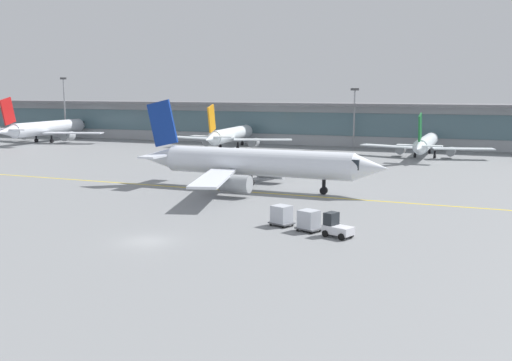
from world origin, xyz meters
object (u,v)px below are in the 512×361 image
object	(u,v)px
gate_airplane_0	(48,128)
apron_light_mast_1	(354,115)
apron_light_mast_0	(65,106)
gate_airplane_2	(426,143)
cargo_dolly_lead	(309,220)
baggage_tug	(336,227)
gate_airplane_1	(231,135)
cargo_dolly_trailing	(282,215)
taxiing_regional_jet	(255,163)

from	to	relation	value
gate_airplane_0	apron_light_mast_1	bearing A→B (deg)	-82.65
gate_airplane_0	apron_light_mast_0	size ratio (longest dim) A/B	2.12
gate_airplane_2	cargo_dolly_lead	distance (m)	65.34
apron_light_mast_0	baggage_tug	bearing A→B (deg)	-40.49
gate_airplane_1	gate_airplane_2	bearing A→B (deg)	-97.38
gate_airplane_1	apron_light_mast_1	distance (m)	26.95
cargo_dolly_trailing	apron_light_mast_0	distance (m)	111.73
gate_airplane_2	cargo_dolly_trailing	size ratio (longest dim) A/B	10.34
baggage_tug	apron_light_mast_0	bearing A→B (deg)	161.34
cargo_dolly_trailing	gate_airplane_1	bearing A→B (deg)	138.95
gate_airplane_2	gate_airplane_0	bearing A→B (deg)	90.20
apron_light_mast_0	taxiing_regional_jet	bearing A→B (deg)	-37.01
cargo_dolly_lead	cargo_dolly_trailing	world-z (taller)	same
gate_airplane_1	apron_light_mast_0	world-z (taller)	apron_light_mast_0
cargo_dolly_lead	apron_light_mast_1	distance (m)	79.06
gate_airplane_1	cargo_dolly_lead	size ratio (longest dim) A/B	11.61
taxiing_regional_jet	apron_light_mast_0	xyz separation A→B (m)	(-73.73, 55.58, 5.08)
gate_airplane_1	cargo_dolly_lead	xyz separation A→B (m)	(36.85, -67.27, -1.88)
apron_light_mast_0	cargo_dolly_trailing	bearing A→B (deg)	-41.51
cargo_dolly_lead	apron_light_mast_1	size ratio (longest dim) A/B	0.20
gate_airplane_2	baggage_tug	world-z (taller)	gate_airplane_2
baggage_tug	apron_light_mast_0	world-z (taller)	apron_light_mast_0
gate_airplane_0	cargo_dolly_lead	world-z (taller)	gate_airplane_0
cargo_dolly_lead	apron_light_mast_1	world-z (taller)	apron_light_mast_1
gate_airplane_1	cargo_dolly_lead	world-z (taller)	gate_airplane_1
taxiing_regional_jet	cargo_dolly_trailing	xyz separation A→B (m)	(9.75, -18.30, -2.36)
gate_airplane_1	cargo_dolly_lead	distance (m)	76.73
baggage_tug	cargo_dolly_trailing	distance (m)	6.25
gate_airplane_2	apron_light_mast_0	bearing A→B (deg)	84.54
gate_airplane_0	apron_light_mast_0	distance (m)	10.54
taxiing_regional_jet	apron_light_mast_1	bearing A→B (deg)	90.96
taxiing_regional_jet	cargo_dolly_lead	size ratio (longest dim) A/B	13.50
gate_airplane_1	cargo_dolly_trailing	size ratio (longest dim) A/B	11.61
gate_airplane_2	apron_light_mast_0	xyz separation A→B (m)	(-90.45, 9.89, 5.88)
cargo_dolly_lead	apron_light_mast_0	bearing A→B (deg)	160.86
gate_airplane_2	baggage_tug	xyz separation A→B (m)	(-1.17, -66.32, -1.73)
baggage_tug	gate_airplane_2	bearing A→B (deg)	110.82
baggage_tug	apron_light_mast_1	xyz separation A→B (m)	(-15.21, 78.96, 6.24)
cargo_dolly_trailing	apron_light_mast_0	bearing A→B (deg)	160.32
gate_airplane_2	apron_light_mast_0	world-z (taller)	apron_light_mast_0
taxiing_regional_jet	cargo_dolly_trailing	bearing A→B (deg)	-60.67
gate_airplane_0	apron_light_mast_1	size ratio (longest dim) A/B	2.57
gate_airplane_2	taxiing_regional_jet	bearing A→B (deg)	160.68
cargo_dolly_trailing	apron_light_mast_0	size ratio (longest dim) A/B	0.16
gate_airplane_0	apron_light_mast_1	distance (m)	73.27
cargo_dolly_lead	cargo_dolly_trailing	size ratio (longest dim) A/B	1.00
gate_airplane_1	apron_light_mast_1	size ratio (longest dim) A/B	2.29
baggage_tug	apron_light_mast_1	size ratio (longest dim) A/B	0.23
gate_airplane_2	cargo_dolly_trailing	distance (m)	64.40
taxiing_regional_jet	cargo_dolly_lead	xyz separation A→B (m)	(12.75, -19.51, -2.36)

